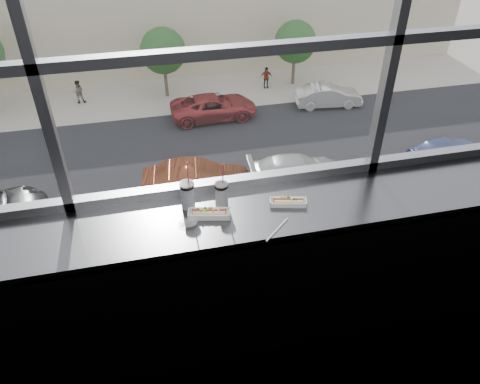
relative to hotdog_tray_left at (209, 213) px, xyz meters
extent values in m
plane|color=black|center=(0.18, 0.28, -0.58)|extent=(6.00, 0.00, 6.00)
cube|color=#5F5F60|center=(0.18, 0.00, -0.06)|extent=(6.00, 0.55, 0.06)
cube|color=#5F5F60|center=(0.18, -0.25, -0.58)|extent=(6.00, 0.04, 1.04)
cube|color=white|center=(0.00, 0.00, -0.02)|extent=(0.27, 0.14, 0.01)
cube|color=white|center=(0.00, 0.00, -0.01)|extent=(0.27, 0.14, 0.03)
cylinder|color=#E2B98A|center=(0.00, 0.00, 0.00)|extent=(0.20, 0.08, 0.04)
cylinder|color=maroon|center=(0.00, 0.00, 0.01)|extent=(0.21, 0.07, 0.03)
cube|color=white|center=(0.50, 0.00, -0.02)|extent=(0.24, 0.13, 0.01)
cube|color=white|center=(0.50, 0.00, -0.01)|extent=(0.24, 0.13, 0.03)
cylinder|color=#E2B98A|center=(0.50, 0.00, 0.00)|extent=(0.18, 0.08, 0.04)
cylinder|color=maroon|center=(0.50, 0.00, 0.01)|extent=(0.18, 0.07, 0.03)
cylinder|color=white|center=(-0.11, 0.12, 0.06)|extent=(0.08, 0.08, 0.17)
cylinder|color=black|center=(-0.11, 0.12, 0.14)|extent=(0.09, 0.09, 0.02)
cylinder|color=silver|center=(-0.11, 0.12, 0.15)|extent=(0.09, 0.09, 0.01)
cylinder|color=#CE334A|center=(-0.10, 0.11, 0.23)|extent=(0.01, 0.05, 0.18)
cylinder|color=white|center=(0.09, 0.09, 0.06)|extent=(0.08, 0.08, 0.16)
cylinder|color=black|center=(0.09, 0.09, 0.13)|extent=(0.08, 0.08, 0.02)
cylinder|color=silver|center=(0.09, 0.09, 0.14)|extent=(0.09, 0.09, 0.01)
cylinder|color=#CE334A|center=(0.11, 0.08, 0.21)|extent=(0.01, 0.04, 0.17)
cylinder|color=white|center=(0.36, -0.21, -0.02)|extent=(0.18, 0.17, 0.01)
ellipsoid|color=silver|center=(-0.13, -0.05, -0.01)|extent=(0.11, 0.08, 0.03)
plane|color=#ACA292|center=(0.18, 43.78, -12.13)|extent=(120.00, 120.00, 0.00)
cube|color=#ACA292|center=(0.18, 7.28, -12.11)|extent=(50.00, 14.00, 0.04)
cube|color=black|center=(0.18, 20.28, -12.10)|extent=(80.00, 10.00, 0.06)
cube|color=#ACA292|center=(0.18, 28.28, -12.11)|extent=(80.00, 6.00, 0.04)
cube|color=#BDAF8F|center=(0.18, 38.28, -8.13)|extent=(50.00, 14.00, 8.00)
imported|color=maroon|center=(4.10, 24.28, -11.06)|extent=(2.64, 6.06, 2.00)
imported|color=maroon|center=(1.83, 16.28, -10.91)|extent=(3.70, 7.25, 2.32)
imported|color=#475786|center=(15.30, 16.28, -11.08)|extent=(3.27, 6.22, 1.98)
imported|color=silver|center=(11.74, 24.28, -11.11)|extent=(3.02, 5.99, 1.92)
imported|color=beige|center=(6.89, 16.28, -11.09)|extent=(2.88, 6.02, 1.95)
imported|color=#66605B|center=(-4.29, 28.51, -11.15)|extent=(0.83, 0.62, 1.87)
imported|color=#66605B|center=(8.56, 28.05, -11.17)|extent=(0.81, 0.61, 1.82)
cylinder|color=#47382B|center=(1.54, 28.28, -10.99)|extent=(0.23, 0.23, 2.26)
sphere|color=#23561D|center=(1.54, 28.28, -8.92)|extent=(3.01, 3.01, 3.01)
cylinder|color=#47382B|center=(10.64, 28.28, -11.03)|extent=(0.22, 0.22, 2.19)
sphere|color=#23561D|center=(10.64, 28.28, -9.03)|extent=(2.92, 2.92, 2.92)
camera|label=1|loc=(-0.31, -2.16, 1.76)|focal=35.00mm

